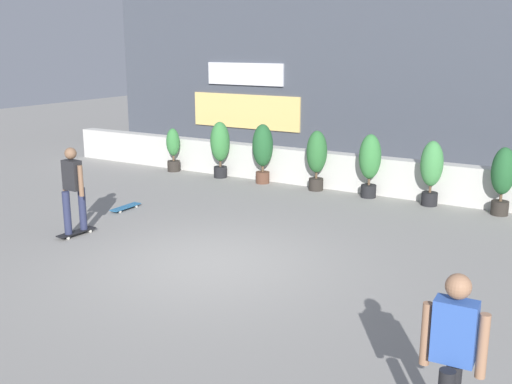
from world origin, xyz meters
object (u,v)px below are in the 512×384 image
object	(u,v)px
potted_plant_1	(220,145)
skater_by_wall_left	(452,356)
potted_plant_3	(317,156)
skater_by_wall_right	(73,187)
potted_plant_6	(503,176)
potted_plant_2	(263,149)
skateboard_near_camera	(126,207)
potted_plant_0	(173,148)
potted_plant_4	(370,161)
potted_plant_5	(432,168)

from	to	relation	value
potted_plant_1	skater_by_wall_left	bearing A→B (deg)	-45.93
potted_plant_3	skater_by_wall_right	bearing A→B (deg)	-112.75
skater_by_wall_left	potted_plant_6	bearing A→B (deg)	96.27
potted_plant_2	skateboard_near_camera	size ratio (longest dim) A/B	1.93
potted_plant_0	skater_by_wall_right	size ratio (longest dim) A/B	0.72
skater_by_wall_left	skateboard_near_camera	world-z (taller)	skater_by_wall_left
potted_plant_1	potted_plant_4	world-z (taller)	potted_plant_1
potted_plant_3	potted_plant_4	bearing A→B (deg)	0.00
potted_plant_0	potted_plant_2	world-z (taller)	potted_plant_2
potted_plant_6	skater_by_wall_right	size ratio (longest dim) A/B	0.86
potted_plant_4	potted_plant_1	bearing A→B (deg)	180.00
potted_plant_1	skateboard_near_camera	world-z (taller)	potted_plant_1
potted_plant_1	skateboard_near_camera	xyz separation A→B (m)	(0.06, -3.80, -0.83)
potted_plant_6	potted_plant_3	bearing A→B (deg)	-180.00
potted_plant_0	skater_by_wall_left	world-z (taller)	skater_by_wall_left
potted_plant_1	skater_by_wall_left	world-z (taller)	skater_by_wall_left
potted_plant_0	potted_plant_2	distance (m)	2.95
potted_plant_2	potted_plant_0	bearing A→B (deg)	180.00
potted_plant_2	potted_plant_4	xyz separation A→B (m)	(2.91, 0.00, -0.03)
potted_plant_5	skateboard_near_camera	bearing A→B (deg)	-145.95
potted_plant_4	potted_plant_0	bearing A→B (deg)	180.00
potted_plant_1	potted_plant_4	xyz separation A→B (m)	(4.24, 0.00, -0.01)
skater_by_wall_left	potted_plant_1	bearing A→B (deg)	134.07
skater_by_wall_right	skateboard_near_camera	size ratio (longest dim) A/B	2.11
potted_plant_6	skater_by_wall_left	distance (m)	8.43
potted_plant_0	potted_plant_4	distance (m)	5.86
potted_plant_6	skater_by_wall_right	bearing A→B (deg)	-139.83
potted_plant_1	potted_plant_5	world-z (taller)	potted_plant_1
potted_plant_5	skater_by_wall_right	xyz separation A→B (m)	(-5.18, -5.64, 0.09)
potted_plant_6	skateboard_near_camera	world-z (taller)	potted_plant_6
skater_by_wall_right	potted_plant_4	bearing A→B (deg)	56.46
potted_plant_1	potted_plant_2	world-z (taller)	potted_plant_2
potted_plant_2	skater_by_wall_right	size ratio (longest dim) A/B	0.91
potted_plant_1	skater_by_wall_left	size ratio (longest dim) A/B	0.90
potted_plant_4	potted_plant_5	bearing A→B (deg)	0.00
potted_plant_3	skater_by_wall_right	xyz separation A→B (m)	(-2.36, -5.64, 0.08)
potted_plant_0	skateboard_near_camera	world-z (taller)	potted_plant_0
potted_plant_1	skateboard_near_camera	bearing A→B (deg)	-89.11
potted_plant_2	potted_plant_6	world-z (taller)	potted_plant_2
potted_plant_3	potted_plant_5	distance (m)	2.82
potted_plant_6	skater_by_wall_left	world-z (taller)	skater_by_wall_left
potted_plant_5	skater_by_wall_left	bearing A→B (deg)	-73.90
potted_plant_3	skater_by_wall_left	distance (m)	9.88
potted_plant_0	potted_plant_2	size ratio (longest dim) A/B	0.79
potted_plant_6	skater_by_wall_left	size ratio (longest dim) A/B	0.86
skater_by_wall_left	skateboard_near_camera	bearing A→B (deg)	150.40
potted_plant_2	skater_by_wall_left	world-z (taller)	skater_by_wall_left
potted_plant_5	skateboard_near_camera	world-z (taller)	potted_plant_5
potted_plant_0	potted_plant_6	xyz separation A→B (m)	(8.80, -0.00, 0.18)
potted_plant_1	potted_plant_2	bearing A→B (deg)	0.00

